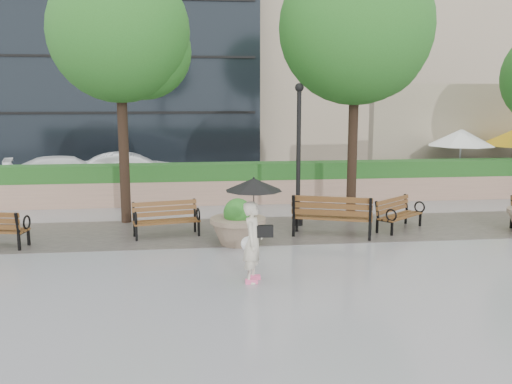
{
  "coord_description": "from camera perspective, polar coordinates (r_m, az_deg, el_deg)",
  "views": [
    {
      "loc": [
        -2.63,
        -11.73,
        3.61
      ],
      "look_at": [
        -0.91,
        2.72,
        1.1
      ],
      "focal_mm": 40.0,
      "sensor_mm": 36.0,
      "label": 1
    }
  ],
  "objects": [
    {
      "name": "bench_3",
      "position": [
        15.81,
        14.11,
        -2.79
      ],
      "size": [
        1.6,
        1.47,
        0.84
      ],
      "rotation": [
        0.0,
        0.0,
        0.69
      ],
      "color": "brown",
      "rests_on": "ground"
    },
    {
      "name": "bench_1",
      "position": [
        14.76,
        -8.94,
        -3.43
      ],
      "size": [
        1.75,
        0.97,
        0.89
      ],
      "rotation": [
        0.0,
        0.0,
        0.2
      ],
      "color": "brown",
      "rests_on": "ground"
    },
    {
      "name": "car_left",
      "position": [
        22.6,
        -18.17,
        1.79
      ],
      "size": [
        4.82,
        2.85,
        1.31
      ],
      "primitive_type": "imported",
      "rotation": [
        0.0,
        0.0,
        1.81
      ],
      "color": "white",
      "rests_on": "ground"
    },
    {
      "name": "bench_2",
      "position": [
        14.73,
        7.62,
        -3.2
      ],
      "size": [
        2.15,
        1.42,
        1.08
      ],
      "rotation": [
        0.0,
        0.0,
        2.8
      ],
      "color": "brown",
      "rests_on": "ground"
    },
    {
      "name": "tree_1",
      "position": [
        17.05,
        10.39,
        15.42
      ],
      "size": [
        4.38,
        4.38,
        7.66
      ],
      "color": "black",
      "rests_on": "ground"
    },
    {
      "name": "ground",
      "position": [
        12.55,
        5.65,
        -6.98
      ],
      "size": [
        100.0,
        100.0,
        0.0
      ],
      "primitive_type": "plane",
      "color": "gray",
      "rests_on": "ground"
    },
    {
      "name": "car_right",
      "position": [
        22.63,
        -12.47,
        2.12
      ],
      "size": [
        4.26,
        1.88,
        1.36
      ],
      "primitive_type": "imported",
      "rotation": [
        0.0,
        0.0,
        1.68
      ],
      "color": "white",
      "rests_on": "ground"
    },
    {
      "name": "tree_0",
      "position": [
        16.39,
        -12.94,
        14.84
      ],
      "size": [
        3.83,
        3.8,
        7.16
      ],
      "color": "black",
      "rests_on": "ground"
    },
    {
      "name": "hedge_wall",
      "position": [
        19.14,
        1.19,
        0.93
      ],
      "size": [
        24.0,
        0.8,
        1.35
      ],
      "color": "tan",
      "rests_on": "ground"
    },
    {
      "name": "cafe_hedge",
      "position": [
        22.95,
        23.75,
        1.04
      ],
      "size": [
        8.0,
        0.5,
        0.9
      ],
      "primitive_type": "cube",
      "color": "#204517",
      "rests_on": "ground"
    },
    {
      "name": "planter_left",
      "position": [
        13.82,
        -1.82,
        -3.46
      ],
      "size": [
        1.35,
        1.35,
        1.13
      ],
      "color": "#7F6B56",
      "rests_on": "ground"
    },
    {
      "name": "asphalt_street",
      "position": [
        23.16,
        -0.18,
        0.82
      ],
      "size": [
        40.0,
        7.0,
        0.0
      ],
      "primitive_type": "cube",
      "color": "black",
      "rests_on": "ground"
    },
    {
      "name": "cobble_strip",
      "position": [
        15.39,
        3.25,
        -3.78
      ],
      "size": [
        28.0,
        3.2,
        0.01
      ],
      "primitive_type": "cube",
      "color": "#383330",
      "rests_on": "ground"
    },
    {
      "name": "patio_umb_white",
      "position": [
        22.7,
        19.84,
        5.12
      ],
      "size": [
        2.5,
        2.5,
        2.3
      ],
      "color": "black",
      "rests_on": "ground"
    },
    {
      "name": "cafe_wall",
      "position": [
        24.94,
        22.44,
        5.35
      ],
      "size": [
        10.0,
        0.6,
        4.0
      ],
      "primitive_type": "cube",
      "color": "tan",
      "rests_on": "ground"
    },
    {
      "name": "lamppost",
      "position": [
        15.62,
        4.26,
        2.78
      ],
      "size": [
        0.28,
        0.28,
        3.9
      ],
      "color": "black",
      "rests_on": "ground"
    },
    {
      "name": "pedestrian",
      "position": [
        10.95,
        -0.27,
        -2.76
      ],
      "size": [
        1.1,
        1.1,
        2.02
      ],
      "rotation": [
        0.0,
        0.0,
        1.22
      ],
      "color": "beige",
      "rests_on": "ground"
    }
  ]
}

